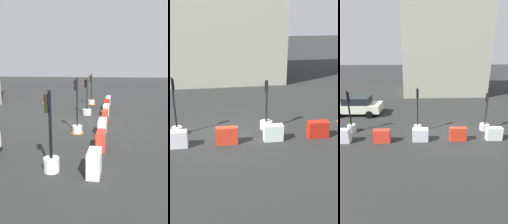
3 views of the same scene
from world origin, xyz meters
TOP-DOWN VIEW (x-y plane):
  - ground_plane at (0.00, 0.00)m, footprint 120.00×120.00m
  - traffic_light_0 at (-7.37, 0.35)m, footprint 0.59×0.59m
  - traffic_light_1 at (-2.57, 0.20)m, footprint 0.74×0.74m
  - traffic_light_2 at (2.39, 0.27)m, footprint 0.71×0.71m
  - construction_barrier_0 at (-7.41, -1.25)m, footprint 0.98×0.49m
  - construction_barrier_1 at (-4.87, -1.33)m, footprint 1.05×0.43m
  - construction_barrier_2 at (-2.41, -1.25)m, footprint 1.03×0.49m
  - construction_barrier_3 at (0.05, -1.30)m, footprint 1.10×0.38m
  - construction_barrier_4 at (2.46, -1.26)m, footprint 1.02×0.46m
  - car_white_van at (-8.14, 4.10)m, footprint 4.64×2.39m
  - building_main_facade at (0.95, 13.03)m, footprint 10.80×7.38m

SIDE VIEW (x-z plane):
  - ground_plane at x=0.00m, z-range 0.00..0.00m
  - construction_barrier_2 at x=-2.41m, z-range 0.00..0.86m
  - construction_barrier_1 at x=-4.87m, z-range 0.00..0.87m
  - construction_barrier_4 at x=2.46m, z-range 0.00..0.87m
  - construction_barrier_0 at x=-7.41m, z-range 0.00..0.92m
  - construction_barrier_3 at x=0.05m, z-range 0.00..0.92m
  - traffic_light_2 at x=2.39m, z-range -0.94..1.94m
  - traffic_light_1 at x=-2.57m, z-range -1.07..2.15m
  - traffic_light_0 at x=-7.37m, z-range -0.90..2.14m
  - car_white_van at x=-8.14m, z-range 0.00..1.65m
  - building_main_facade at x=0.95m, z-range 0.01..11.86m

